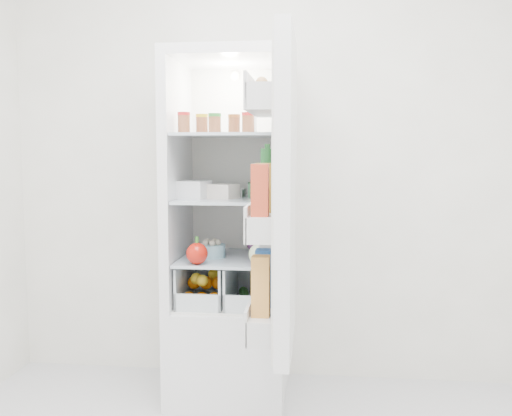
# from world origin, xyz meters

# --- Properties ---
(room_walls) EXTENTS (3.02, 3.02, 2.61)m
(room_walls) POSITION_xyz_m (0.00, 0.00, 1.59)
(room_walls) COLOR silver
(room_walls) RESTS_ON ground
(refrigerator) EXTENTS (0.60, 0.60, 1.80)m
(refrigerator) POSITION_xyz_m (-0.20, 1.25, 0.67)
(refrigerator) COLOR white
(refrigerator) RESTS_ON ground
(shelf_low) EXTENTS (0.49, 0.53, 0.01)m
(shelf_low) POSITION_xyz_m (-0.20, 1.19, 0.74)
(shelf_low) COLOR silver
(shelf_low) RESTS_ON refrigerator
(shelf_mid) EXTENTS (0.49, 0.53, 0.02)m
(shelf_mid) POSITION_xyz_m (-0.20, 1.19, 1.05)
(shelf_mid) COLOR silver
(shelf_mid) RESTS_ON refrigerator
(shelf_top) EXTENTS (0.49, 0.53, 0.02)m
(shelf_top) POSITION_xyz_m (-0.20, 1.19, 1.38)
(shelf_top) COLOR silver
(shelf_top) RESTS_ON refrigerator
(crisper_left) EXTENTS (0.23, 0.46, 0.22)m
(crisper_left) POSITION_xyz_m (-0.32, 1.19, 0.61)
(crisper_left) COLOR silver
(crisper_left) RESTS_ON refrigerator
(crisper_right) EXTENTS (0.23, 0.46, 0.22)m
(crisper_right) POSITION_xyz_m (-0.08, 1.19, 0.61)
(crisper_right) COLOR silver
(crisper_right) RESTS_ON refrigerator
(condiment_jars) EXTENTS (0.38, 0.16, 0.08)m
(condiment_jars) POSITION_xyz_m (-0.24, 1.07, 1.43)
(condiment_jars) COLOR #B21919
(condiment_jars) RESTS_ON shelf_top
(squeeze_bottle) EXTENTS (0.05, 0.05, 0.16)m
(squeeze_bottle) POSITION_xyz_m (-0.07, 1.15, 1.47)
(squeeze_bottle) COLOR silver
(squeeze_bottle) RESTS_ON shelf_top
(tub_white) EXTENTS (0.17, 0.17, 0.09)m
(tub_white) POSITION_xyz_m (-0.37, 1.12, 1.10)
(tub_white) COLOR silver
(tub_white) RESTS_ON shelf_mid
(tub_cream) EXTENTS (0.16, 0.16, 0.07)m
(tub_cream) POSITION_xyz_m (-0.22, 1.15, 1.09)
(tub_cream) COLOR beige
(tub_cream) RESTS_ON shelf_mid
(tin_red) EXTENTS (0.10, 0.10, 0.06)m
(tin_red) POSITION_xyz_m (-0.01, 1.07, 1.09)
(tin_red) COLOR #C8421E
(tin_red) RESTS_ON shelf_mid
(foil_tray) EXTENTS (0.17, 0.13, 0.04)m
(foil_tray) POSITION_xyz_m (-0.21, 1.27, 1.08)
(foil_tray) COLOR silver
(foil_tray) RESTS_ON shelf_mid
(tub_green) EXTENTS (0.11, 0.14, 0.07)m
(tub_green) POSITION_xyz_m (-0.06, 1.29, 1.09)
(tub_green) COLOR #3A7F50
(tub_green) RESTS_ON shelf_mid
(red_cabbage) EXTENTS (0.15, 0.15, 0.15)m
(red_cabbage) POSITION_xyz_m (-0.05, 1.28, 0.82)
(red_cabbage) COLOR #4F1D56
(red_cabbage) RESTS_ON shelf_low
(bell_pepper) EXTENTS (0.11, 0.11, 0.11)m
(bell_pepper) POSITION_xyz_m (-0.32, 0.97, 0.80)
(bell_pepper) COLOR #B8170B
(bell_pepper) RESTS_ON shelf_low
(mushroom_bowl) EXTENTS (0.15, 0.15, 0.07)m
(mushroom_bowl) POSITION_xyz_m (-0.29, 1.16, 0.78)
(mushroom_bowl) COLOR #99D0E4
(mushroom_bowl) RESTS_ON shelf_low
(salad_bag) EXTENTS (0.11, 0.11, 0.11)m
(salad_bag) POSITION_xyz_m (-0.02, 0.97, 0.80)
(salad_bag) COLOR beige
(salad_bag) RESTS_ON shelf_low
(citrus_pile) EXTENTS (0.20, 0.24, 0.16)m
(citrus_pile) POSITION_xyz_m (-0.32, 1.13, 0.59)
(citrus_pile) COLOR orange
(citrus_pile) RESTS_ON refrigerator
(veg_pile) EXTENTS (0.16, 0.30, 0.10)m
(veg_pile) POSITION_xyz_m (-0.07, 1.18, 0.56)
(veg_pile) COLOR #204E1A
(veg_pile) RESTS_ON refrigerator
(fridge_door) EXTENTS (0.18, 0.60, 1.30)m
(fridge_door) POSITION_xyz_m (0.10, 0.61, 1.09)
(fridge_door) COLOR white
(fridge_door) RESTS_ON refrigerator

